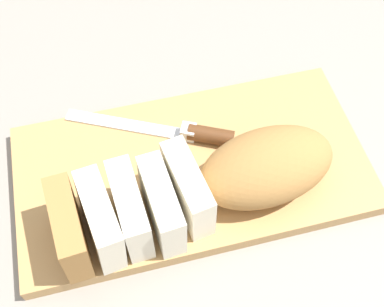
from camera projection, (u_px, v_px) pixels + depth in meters
ground_plane at (192, 174)px, 0.68m from camera, size 3.00×3.00×0.00m
cutting_board at (192, 169)px, 0.67m from camera, size 0.48×0.25×0.02m
bread_loaf at (207, 186)px, 0.59m from camera, size 0.37×0.15×0.08m
bread_knife at (191, 133)px, 0.68m from camera, size 0.23×0.12×0.02m
crumb_near_knife at (234, 195)px, 0.63m from camera, size 0.00×0.00×0.00m
crumb_near_loaf at (216, 142)px, 0.68m from camera, size 0.00×0.00×0.00m
crumb_stray_left at (183, 184)px, 0.64m from camera, size 0.00×0.00×0.00m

